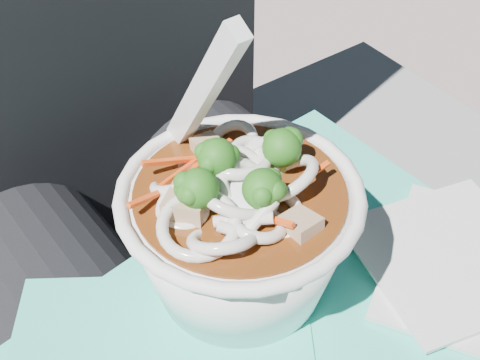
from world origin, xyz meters
TOP-DOWN VIEW (x-y plane):
  - person_body at (0.00, 0.09)m, footprint 0.34×0.94m
  - plastic_bag at (-0.00, -0.01)m, footprint 0.41×0.34m
  - napkins at (0.14, -0.06)m, footprint 0.19×0.19m
  - udon_bowl at (0.00, 0.03)m, footprint 0.17×0.17m

SIDE VIEW (x-z plane):
  - person_body at x=0.00m, z-range 0.05..1.03m
  - plastic_bag at x=0.00m, z-range 0.59..0.60m
  - napkins at x=0.14m, z-range 0.60..0.61m
  - udon_bowl at x=0.00m, z-range 0.56..0.76m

